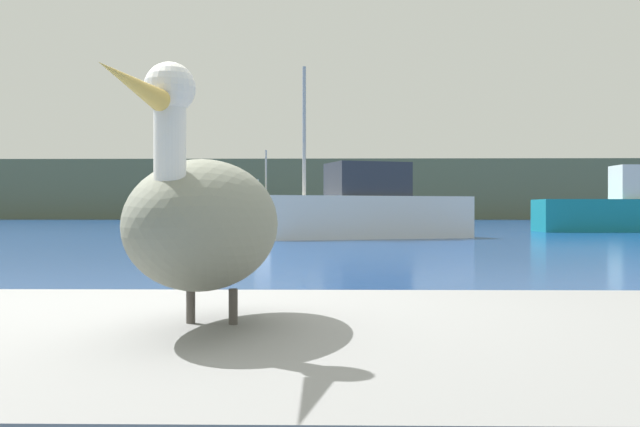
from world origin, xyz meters
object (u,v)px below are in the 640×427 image
at_px(pelican, 206,221).
at_px(fishing_boat_teal, 630,209).
at_px(fishing_boat_white, 365,210).
at_px(fishing_boat_yellow, 236,209).

xyz_separation_m(pelican, fishing_boat_teal, (13.53, 29.41, 0.11)).
bearing_deg(fishing_boat_white, pelican, 66.97).
bearing_deg(fishing_boat_yellow, fishing_boat_teal, -57.61).
relative_size(pelican, fishing_boat_yellow, 0.18).
distance_m(pelican, fishing_boat_white, 21.84).
distance_m(fishing_boat_yellow, fishing_boat_teal, 22.39).
bearing_deg(fishing_boat_white, fishing_boat_teal, -166.76).
distance_m(fishing_boat_yellow, fishing_boat_white, 20.60).
height_order(pelican, fishing_boat_teal, fishing_boat_teal).
distance_m(pelican, fishing_boat_yellow, 41.53).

